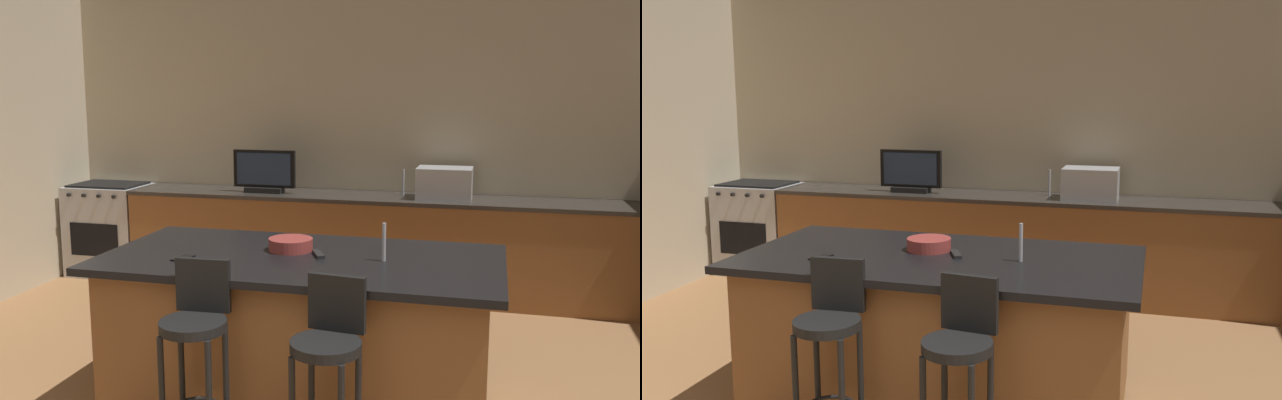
{
  "view_description": "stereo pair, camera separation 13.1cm",
  "coord_description": "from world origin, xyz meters",
  "views": [
    {
      "loc": [
        0.86,
        -1.71,
        1.86
      ],
      "look_at": [
        -0.34,
        2.91,
        1.08
      ],
      "focal_mm": 37.65,
      "sensor_mm": 36.0,
      "label": 1
    },
    {
      "loc": [
        0.99,
        -1.67,
        1.86
      ],
      "look_at": [
        -0.34,
        2.91,
        1.08
      ],
      "focal_mm": 37.65,
      "sensor_mm": 36.0,
      "label": 2
    }
  ],
  "objects": [
    {
      "name": "wall_back",
      "position": [
        0.0,
        4.64,
        1.49
      ],
      "size": [
        7.21,
        0.12,
        2.99
      ],
      "primitive_type": "cube",
      "color": "beige",
      "rests_on": "ground_plane"
    },
    {
      "name": "counter_back",
      "position": [
        -0.09,
        4.26,
        0.46
      ],
      "size": [
        4.89,
        0.62,
        0.91
      ],
      "color": "brown",
      "rests_on": "ground_plane"
    },
    {
      "name": "kitchen_island",
      "position": [
        -0.21,
        1.96,
        0.46
      ],
      "size": [
        2.32,
        1.19,
        0.9
      ],
      "color": "black",
      "rests_on": "ground_plane"
    },
    {
      "name": "range_oven",
      "position": [
        -2.92,
        4.26,
        0.46
      ],
      "size": [
        0.75,
        0.63,
        0.93
      ],
      "color": "#B7BABF",
      "rests_on": "ground_plane"
    },
    {
      "name": "microwave",
      "position": [
        0.44,
        4.26,
        1.05
      ],
      "size": [
        0.48,
        0.36,
        0.28
      ],
      "primitive_type": "cube",
      "color": "#B7BABF",
      "rests_on": "counter_back"
    },
    {
      "name": "tv_monitor",
      "position": [
        -1.23,
        4.21,
        1.1
      ],
      "size": [
        0.6,
        0.16,
        0.4
      ],
      "color": "black",
      "rests_on": "counter_back"
    },
    {
      "name": "sink_faucet_back",
      "position": [
        0.06,
        4.36,
        1.03
      ],
      "size": [
        0.02,
        0.02,
        0.24
      ],
      "primitive_type": "cylinder",
      "color": "#B2B2B7",
      "rests_on": "counter_back"
    },
    {
      "name": "sink_faucet_island",
      "position": [
        0.28,
        1.96,
        1.01
      ],
      "size": [
        0.02,
        0.02,
        0.22
      ],
      "primitive_type": "cylinder",
      "color": "#B2B2B7",
      "rests_on": "kitchen_island"
    },
    {
      "name": "bar_stool_left",
      "position": [
        -0.56,
        1.25,
        0.61
      ],
      "size": [
        0.34,
        0.35,
        1.01
      ],
      "rotation": [
        0.0,
        0.0,
        0.06
      ],
      "color": "black",
      "rests_on": "ground_plane"
    },
    {
      "name": "bar_stool_right",
      "position": [
        0.14,
        1.22,
        0.59
      ],
      "size": [
        0.34,
        0.35,
        0.98
      ],
      "rotation": [
        0.0,
        0.0,
        -0.12
      ],
      "color": "black",
      "rests_on": "ground_plane"
    },
    {
      "name": "fruit_bowl",
      "position": [
        -0.31,
        2.07,
        0.94
      ],
      "size": [
        0.27,
        0.27,
        0.07
      ],
      "primitive_type": "cylinder",
      "color": "#993833",
      "rests_on": "kitchen_island"
    },
    {
      "name": "cell_phone",
      "position": [
        -0.85,
        1.72,
        0.91
      ],
      "size": [
        0.1,
        0.16,
        0.01
      ],
      "primitive_type": "cube",
      "rotation": [
        0.0,
        0.0,
        -0.19
      ],
      "color": "black",
      "rests_on": "kitchen_island"
    },
    {
      "name": "tv_remote",
      "position": [
        -0.11,
        1.98,
        0.91
      ],
      "size": [
        0.11,
        0.17,
        0.02
      ],
      "primitive_type": "cube",
      "rotation": [
        0.0,
        0.0,
        0.45
      ],
      "color": "black",
      "rests_on": "kitchen_island"
    }
  ]
}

